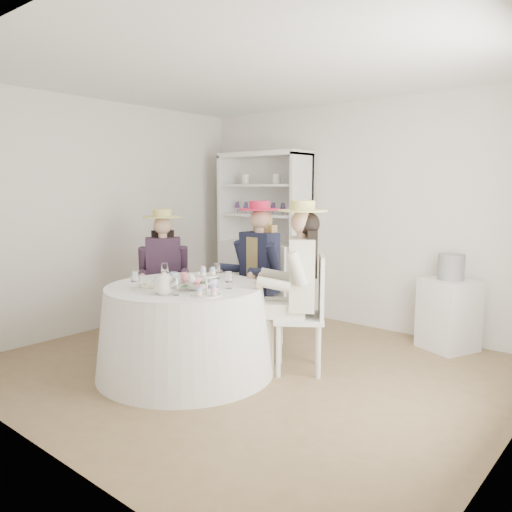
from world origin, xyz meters
The scene contains 22 objects.
ground centered at (0.00, 0.00, 0.00)m, with size 4.50×4.50×0.00m, color brown.
ceiling centered at (0.00, 0.00, 2.70)m, with size 4.50×4.50×0.00m, color white.
wall_back centered at (0.00, 2.00, 1.35)m, with size 4.50×4.50×0.00m, color silver.
wall_front centered at (0.00, -2.00, 1.35)m, with size 4.50×4.50×0.00m, color silver.
wall_left centered at (-2.25, 0.00, 1.35)m, with size 4.50×4.50×0.00m, color silver.
tea_table centered at (-0.36, -0.47, 0.40)m, with size 1.61×1.61×0.81m.
hutch centered at (-1.24, 1.77, 0.76)m, with size 1.46×0.95×2.15m.
side_table centered at (1.25, 1.75, 0.37)m, with size 0.48×0.48×0.74m, color silver.
hatbox centered at (1.25, 1.75, 0.87)m, with size 0.27×0.27×0.27m, color black.
guest_left centered at (-1.26, 0.04, 0.82)m, with size 0.62×0.60×1.45m.
guest_mid centered at (-0.36, 0.57, 0.88)m, with size 0.56×0.59×1.55m.
guest_right centered at (0.40, 0.22, 0.88)m, with size 0.67×0.64×1.57m.
spare_chair centered at (-0.82, 1.00, 0.47)m, with size 0.45×0.45×0.87m.
teacup_a centered at (-0.64, -0.35, 0.84)m, with size 0.08×0.08×0.07m, color white.
teacup_b centered at (-0.32, -0.16, 0.85)m, with size 0.08×0.08×0.07m, color white.
teacup_c centered at (-0.08, -0.40, 0.85)m, with size 0.10×0.10×0.08m, color white.
flower_bowl centered at (-0.14, -0.53, 0.84)m, with size 0.24×0.24×0.06m, color white.
flower_arrangement centered at (-0.17, -0.57, 0.91)m, with size 0.20×0.20×0.07m.
table_teapot centered at (-0.20, -0.83, 0.89)m, with size 0.26×0.18×0.19m.
sandwich_plate centered at (-0.50, -0.79, 0.82)m, with size 0.23×0.23×0.05m.
cupcake_stand centered at (0.10, -0.65, 0.90)m, with size 0.24×0.24×0.23m.
stemware_set centered at (-0.36, -0.47, 0.89)m, with size 0.90×0.87×0.15m.
Camera 1 is at (2.96, -3.44, 1.68)m, focal length 35.00 mm.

